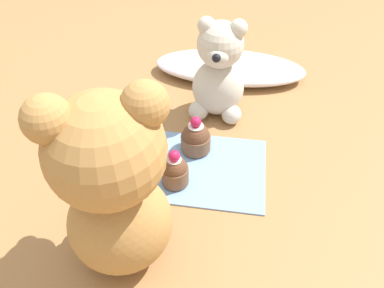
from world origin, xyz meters
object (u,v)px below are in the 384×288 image
at_px(teddy_bear_cream, 219,73).
at_px(teddy_bear_tan, 114,188).
at_px(cupcake_near_cream_bear, 197,138).
at_px(cupcake_near_tan_bear, 175,170).

bearing_deg(teddy_bear_cream, teddy_bear_tan, -102.36).
height_order(teddy_bear_cream, cupcake_near_cream_bear, teddy_bear_cream).
bearing_deg(teddy_bear_tan, cupcake_near_cream_bear, -130.20).
xyz_separation_m(teddy_bear_cream, cupcake_near_tan_bear, (-0.05, -0.21, -0.06)).
xyz_separation_m(cupcake_near_cream_bear, cupcake_near_tan_bear, (-0.03, -0.08, 0.00)).
xyz_separation_m(teddy_bear_cream, cupcake_near_cream_bear, (-0.02, -0.12, -0.06)).
relative_size(teddy_bear_tan, cupcake_near_cream_bear, 3.93).
relative_size(teddy_bear_tan, cupcake_near_tan_bear, 4.12).
height_order(teddy_bear_tan, cupcake_near_cream_bear, teddy_bear_tan).
height_order(teddy_bear_cream, cupcake_near_tan_bear, teddy_bear_cream).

